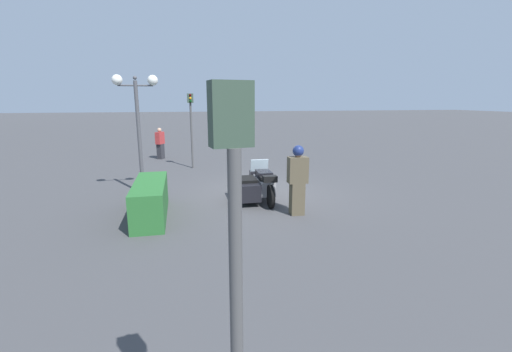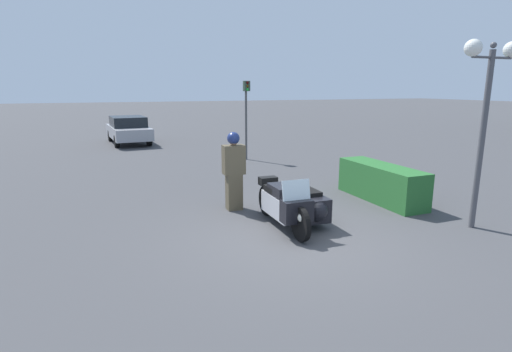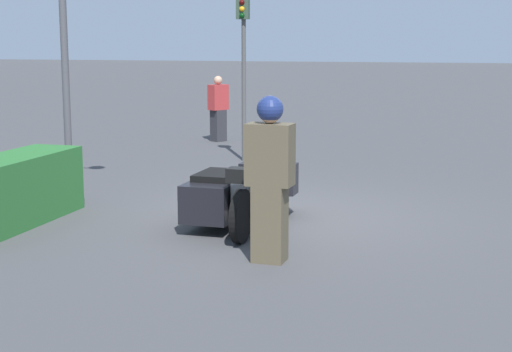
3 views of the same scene
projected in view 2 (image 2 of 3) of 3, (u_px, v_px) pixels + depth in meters
ground_plane at (296, 239)px, 7.83m from camera, size 160.00×160.00×0.00m
police_motorcycle at (295, 204)px, 8.53m from camera, size 2.44×1.20×1.17m
officer_rider at (234, 169)px, 9.56m from camera, size 0.33×0.52×1.89m
hedge_bush_curbside at (381, 183)px, 10.48m from camera, size 2.76×0.79×0.94m
twin_lamp_post at (488, 89)px, 7.90m from camera, size 0.32×1.38×3.81m
traffic_light_far at (246, 108)px, 16.07m from camera, size 0.22×0.28×3.17m
parked_car_background at (128, 129)px, 21.11m from camera, size 4.42×2.11×1.42m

